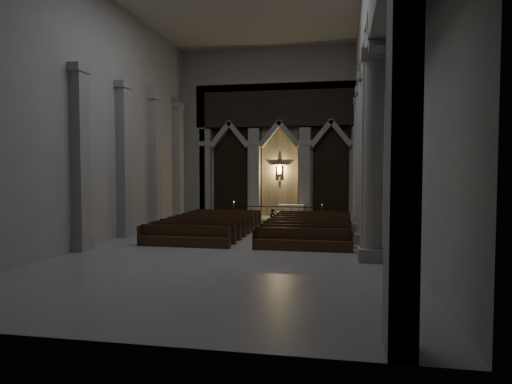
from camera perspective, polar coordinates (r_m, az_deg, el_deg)
room at (r=21.32m, az=-1.37°, el=13.87°), size 24.00×24.10×12.00m
sanctuary_wall at (r=32.45m, az=2.94°, el=8.37°), size 14.00×0.77×12.00m
right_arcade at (r=22.24m, az=13.82°, el=13.93°), size 1.00×24.00×12.00m
left_pilasters at (r=26.43m, az=-14.21°, el=3.62°), size 0.60×13.00×8.03m
sanctuary_step at (r=31.58m, az=2.68°, el=-3.38°), size 8.50×2.60×0.15m
altar at (r=31.58m, az=4.49°, el=-2.41°), size 1.78×0.71×0.91m
altar_rail at (r=30.42m, az=2.39°, el=-2.42°), size 5.42×0.09×1.07m
candle_stand_left at (r=30.55m, az=-2.79°, el=-3.03°), size 0.23×0.23×1.36m
candle_stand_right at (r=30.03m, az=8.25°, el=-3.23°), size 0.21×0.21×1.24m
pews at (r=24.26m, az=0.22°, el=-4.73°), size 9.74×8.41×0.97m
worshipper at (r=27.22m, az=2.10°, el=-3.33°), size 0.44×0.31×1.16m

